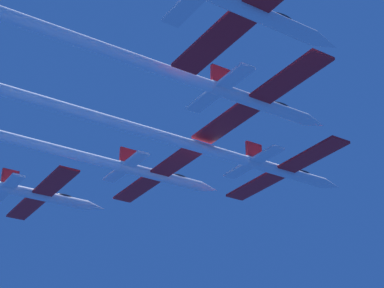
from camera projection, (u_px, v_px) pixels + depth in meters
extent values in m
cylinder|color=white|center=(286.00, 172.00, 77.77)|extent=(1.36, 12.33, 1.36)
cone|color=white|center=(332.00, 186.00, 81.38)|extent=(1.33, 2.71, 1.33)
ellipsoid|color=black|center=(303.00, 173.00, 79.33)|extent=(0.95, 2.47, 0.68)
cube|color=red|center=(256.00, 186.00, 81.50)|extent=(9.37, 2.71, 0.30)
cube|color=red|center=(312.00, 155.00, 73.45)|extent=(9.37, 2.71, 0.30)
cube|color=red|center=(254.00, 151.00, 76.16)|extent=(0.36, 2.22, 1.97)
cube|color=white|center=(239.00, 171.00, 77.37)|extent=(4.22, 1.63, 0.30)
cube|color=white|center=(268.00, 154.00, 73.19)|extent=(4.22, 1.63, 0.30)
cylinder|color=white|center=(120.00, 124.00, 66.86)|extent=(1.22, 33.11, 1.22)
cylinder|color=white|center=(161.00, 176.00, 82.60)|extent=(1.36, 12.33, 1.36)
cone|color=white|center=(209.00, 189.00, 86.21)|extent=(1.33, 2.71, 1.33)
ellipsoid|color=black|center=(179.00, 177.00, 84.16)|extent=(0.95, 2.47, 0.68)
cube|color=red|center=(137.00, 189.00, 86.33)|extent=(9.37, 2.71, 0.30)
cube|color=red|center=(179.00, 160.00, 78.28)|extent=(9.37, 2.71, 0.30)
cube|color=red|center=(128.00, 156.00, 80.99)|extent=(0.36, 2.22, 1.97)
cube|color=white|center=(116.00, 175.00, 82.20)|extent=(4.22, 1.63, 0.30)
cube|color=white|center=(136.00, 159.00, 78.02)|extent=(4.22, 1.63, 0.30)
cylinder|color=white|center=(260.00, 104.00, 65.15)|extent=(1.36, 12.33, 1.36)
cone|color=white|center=(315.00, 123.00, 68.76)|extent=(1.33, 2.71, 1.33)
ellipsoid|color=black|center=(280.00, 106.00, 66.72)|extent=(0.95, 2.47, 0.68)
cube|color=red|center=(225.00, 123.00, 68.88)|extent=(9.37, 2.71, 0.30)
cube|color=red|center=(290.00, 78.00, 60.83)|extent=(9.37, 2.71, 0.30)
cube|color=red|center=(221.00, 76.00, 63.54)|extent=(0.36, 2.22, 1.97)
cube|color=white|center=(203.00, 101.00, 64.76)|extent=(4.22, 1.63, 0.30)
cube|color=white|center=(236.00, 76.00, 60.58)|extent=(4.22, 1.63, 0.30)
cylinder|color=white|center=(27.00, 22.00, 53.25)|extent=(1.22, 37.24, 1.22)
cylinder|color=white|center=(45.00, 196.00, 84.97)|extent=(1.36, 12.33, 1.36)
cone|color=white|center=(96.00, 207.00, 88.58)|extent=(1.33, 2.71, 1.33)
ellipsoid|color=black|center=(64.00, 196.00, 86.53)|extent=(0.95, 2.47, 0.68)
cube|color=red|center=(26.00, 208.00, 88.70)|extent=(9.37, 2.71, 0.30)
cube|color=red|center=(55.00, 182.00, 80.65)|extent=(9.37, 2.71, 0.30)
cube|color=red|center=(10.00, 177.00, 83.36)|extent=(0.36, 2.22, 1.97)
cube|color=white|center=(0.00, 195.00, 84.57)|extent=(4.22, 1.63, 0.30)
cube|color=white|center=(14.00, 181.00, 80.39)|extent=(4.22, 1.63, 0.30)
cylinder|color=white|center=(256.00, 13.00, 51.15)|extent=(1.36, 12.33, 1.36)
cone|color=white|center=(325.00, 43.00, 54.76)|extent=(1.33, 2.71, 1.33)
ellipsoid|color=black|center=(282.00, 19.00, 52.72)|extent=(0.95, 2.47, 0.68)
cube|color=red|center=(212.00, 44.00, 54.88)|extent=(9.37, 2.71, 0.30)
cube|color=white|center=(183.00, 10.00, 50.75)|extent=(4.22, 1.63, 0.30)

